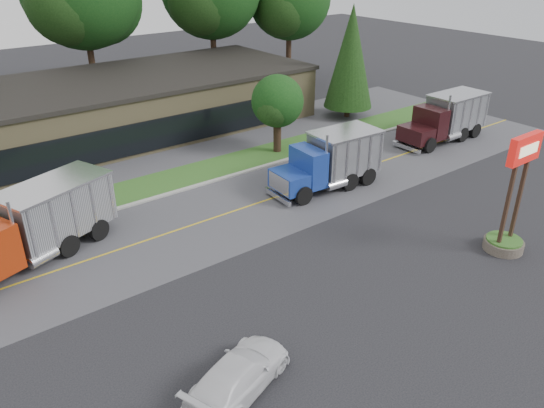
{
  "coord_description": "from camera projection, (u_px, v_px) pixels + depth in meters",
  "views": [
    {
      "loc": [
        -12.23,
        -13.39,
        13.73
      ],
      "look_at": [
        2.3,
        5.57,
        1.8
      ],
      "focal_mm": 35.0,
      "sensor_mm": 36.0,
      "label": 1
    }
  ],
  "objects": [
    {
      "name": "dump_truck_red",
      "position": [
        36.0,
        223.0,
        24.92
      ],
      "size": [
        9.17,
        5.42,
        3.36
      ],
      "rotation": [
        0.0,
        0.0,
        3.5
      ],
      "color": "black",
      "rests_on": "ground"
    },
    {
      "name": "bilo_sign",
      "position": [
        510.0,
        213.0,
        25.33
      ],
      "size": [
        2.2,
        1.9,
        5.95
      ],
      "color": "#6B6054",
      "rests_on": "ground"
    },
    {
      "name": "tree_far_e",
      "position": [
        290.0,
        1.0,
        53.89
      ],
      "size": [
        8.94,
        8.41,
        12.75
      ],
      "color": "#382619",
      "rests_on": "ground"
    },
    {
      "name": "rally_car",
      "position": [
        239.0,
        374.0,
        17.79
      ],
      "size": [
        4.88,
        3.29,
        1.31
      ],
      "primitive_type": "imported",
      "rotation": [
        0.0,
        0.0,
        1.92
      ],
      "color": "white",
      "rests_on": "ground"
    },
    {
      "name": "ground",
      "position": [
        309.0,
        304.0,
        22.3
      ],
      "size": [
        140.0,
        140.0,
        0.0
      ],
      "primitive_type": "plane",
      "color": "#2F2F34",
      "rests_on": "ground"
    },
    {
      "name": "dump_truck_blue",
      "position": [
        332.0,
        159.0,
        32.21
      ],
      "size": [
        7.19,
        3.07,
        3.36
      ],
      "rotation": [
        0.0,
        0.0,
        3.08
      ],
      "color": "black",
      "rests_on": "ground"
    },
    {
      "name": "strip_mall",
      "position": [
        108.0,
        109.0,
        40.96
      ],
      "size": [
        32.0,
        12.0,
        4.0
      ],
      "primitive_type": "cube",
      "color": "#8A7B54",
      "rests_on": "ground"
    },
    {
      "name": "dump_truck_maroon",
      "position": [
        447.0,
        116.0,
        39.93
      ],
      "size": [
        7.81,
        2.72,
        3.36
      ],
      "rotation": [
        0.0,
        0.0,
        3.13
      ],
      "color": "black",
      "rests_on": "ground"
    },
    {
      "name": "curb",
      "position": [
        164.0,
        196.0,
        31.67
      ],
      "size": [
        60.0,
        0.3,
        0.12
      ],
      "primitive_type": "cube",
      "color": "#9E9E99",
      "rests_on": "ground"
    },
    {
      "name": "center_line",
      "position": [
        200.0,
        223.0,
        28.69
      ],
      "size": [
        60.0,
        0.12,
        0.01
      ],
      "primitive_type": "cube",
      "color": "gold",
      "rests_on": "ground"
    },
    {
      "name": "grass_verge",
      "position": [
        151.0,
        186.0,
        32.95
      ],
      "size": [
        60.0,
        3.4,
        0.03
      ],
      "primitive_type": "cube",
      "color": "#275A1E",
      "rests_on": "ground"
    },
    {
      "name": "tree_verge",
      "position": [
        278.0,
        103.0,
        36.88
      ],
      "size": [
        3.89,
        3.66,
        5.54
      ],
      "color": "#382619",
      "rests_on": "ground"
    },
    {
      "name": "road",
      "position": [
        200.0,
        223.0,
        28.69
      ],
      "size": [
        60.0,
        8.0,
        0.02
      ],
      "primitive_type": "cube",
      "color": "#5A5A60",
      "rests_on": "ground"
    },
    {
      "name": "far_parking",
      "position": [
        118.0,
        162.0,
        36.5
      ],
      "size": [
        60.0,
        7.0,
        0.02
      ],
      "primitive_type": "cube",
      "color": "#5A5A60",
      "rests_on": "ground"
    },
    {
      "name": "evergreen_right",
      "position": [
        351.0,
        57.0,
        43.68
      ],
      "size": [
        4.09,
        4.09,
        9.3
      ],
      "color": "#382619",
      "rests_on": "ground"
    }
  ]
}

